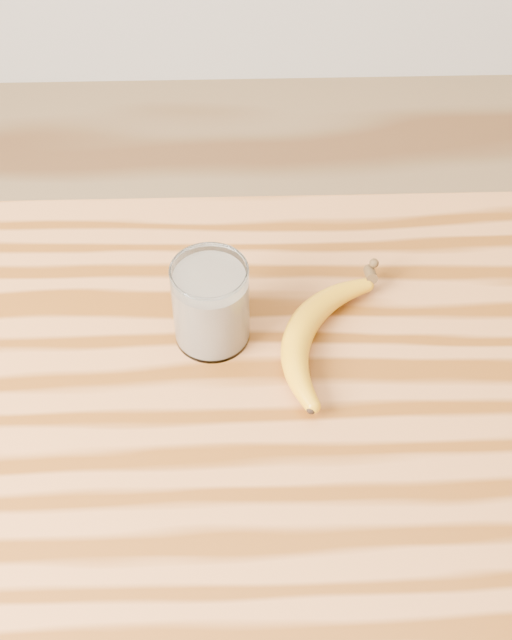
{
  "coord_description": "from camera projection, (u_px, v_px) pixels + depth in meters",
  "views": [
    {
      "loc": [
        0.1,
        -0.5,
        1.69
      ],
      "look_at": [
        0.12,
        0.16,
        0.93
      ],
      "focal_mm": 50.0,
      "sensor_mm": 36.0,
      "label": 1
    }
  ],
  "objects": [
    {
      "name": "table",
      "position": [
        156.0,
        515.0,
        1.03
      ],
      "size": [
        1.2,
        0.8,
        0.9
      ],
      "color": "#AF6D36",
      "rests_on": "ground"
    },
    {
      "name": "banana",
      "position": [
        300.0,
        330.0,
        1.02
      ],
      "size": [
        0.21,
        0.3,
        0.03
      ],
      "primitive_type": null,
      "rotation": [
        0.0,
        0.0,
        -0.41
      ],
      "color": "#CC8C10",
      "rests_on": "table"
    },
    {
      "name": "room",
      "position": [
        81.0,
        87.0,
        0.59
      ],
      "size": [
        4.04,
        4.04,
        2.7
      ],
      "color": "olive",
      "rests_on": "ground"
    },
    {
      "name": "smoothie_glass",
      "position": [
        211.0,
        305.0,
        0.99
      ],
      "size": [
        0.09,
        0.09,
        0.11
      ],
      "color": "white",
      "rests_on": "table"
    }
  ]
}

